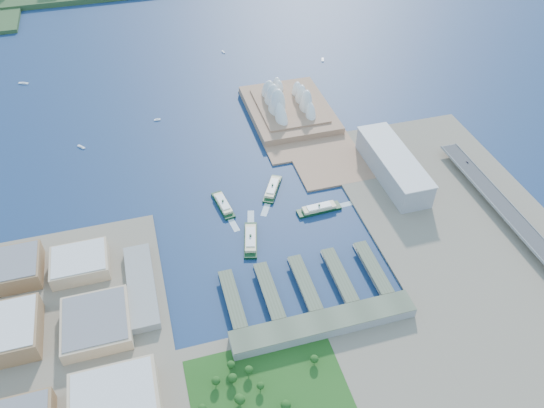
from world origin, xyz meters
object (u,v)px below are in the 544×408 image
object	(u,v)px
ferry_c	(251,238)
ferry_d	(319,207)
opera_house	(289,96)
ferry_a	(223,203)
ferry_b	(272,187)
car_c	(467,162)
toaster_building	(393,166)

from	to	relation	value
ferry_c	ferry_d	xyz separation A→B (m)	(100.53, 30.12, -0.15)
opera_house	ferry_a	distance (m)	249.02
ferry_b	ferry_d	distance (m)	74.12
ferry_b	car_c	xyz separation A→B (m)	(278.85, -33.68, 10.04)
car_c	toaster_building	bearing A→B (deg)	-8.01
ferry_a	car_c	size ratio (longest dim) A/B	12.06
ferry_c	car_c	xyz separation A→B (m)	(331.69, 53.17, 9.76)
opera_house	ferry_b	bearing A→B (deg)	-113.73
ferry_b	ferry_d	size ratio (longest dim) A/B	0.98
car_c	opera_house	bearing A→B (deg)	-47.26
ferry_a	ferry_c	xyz separation A→B (m)	(19.48, -73.20, 0.45)
ferry_d	ferry_b	bearing A→B (deg)	37.27
ferry_a	ferry_b	bearing A→B (deg)	2.35
toaster_building	ferry_a	xyz separation A→B (m)	(-242.17, 4.70, -15.18)
ferry_a	ferry_b	size ratio (longest dim) A/B	0.97
opera_house	car_c	xyz separation A→B (m)	(199.00, -215.33, -16.47)
opera_house	toaster_building	size ratio (longest dim) A/B	1.16
ferry_c	opera_house	bearing A→B (deg)	-102.00
car_c	ferry_b	bearing A→B (deg)	-6.89
ferry_b	car_c	world-z (taller)	car_c
opera_house	ferry_a	size ratio (longest dim) A/B	3.20
opera_house	toaster_building	distance (m)	219.62
toaster_building	ferry_d	distance (m)	128.91
opera_house	ferry_d	size ratio (longest dim) A/B	3.03
ferry_c	ferry_a	bearing A→B (deg)	-60.80
ferry_b	ferry_c	xyz separation A→B (m)	(-52.84, -86.85, 0.28)
ferry_b	ferry_c	distance (m)	101.66
ferry_a	ferry_c	bearing A→B (deg)	-83.44
toaster_building	car_c	world-z (taller)	toaster_building
ferry_b	ferry_a	bearing A→B (deg)	-140.58
ferry_a	ferry_c	world-z (taller)	ferry_c
ferry_d	car_c	size ratio (longest dim) A/B	12.74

